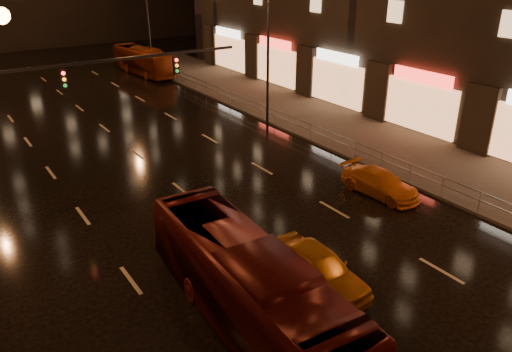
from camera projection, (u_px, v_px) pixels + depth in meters
The scene contains 8 objects.
ground at pixel (150, 165), 28.48m from camera, with size 140.00×140.00×0.00m, color black.
sidewalk_right at pixel (381, 143), 31.56m from camera, with size 7.00×70.00×0.15m, color #38332D.
traffic_signal at pixel (43, 97), 23.98m from camera, with size 15.31×0.32×6.20m.
railing_right at pixel (311, 128), 31.82m from camera, with size 0.05×56.00×1.00m.
bus_red at pixel (249, 286), 15.60m from camera, with size 2.46×10.52×2.93m, color #550F0C.
bus_curb at pixel (143, 61), 49.79m from camera, with size 2.23×9.55×2.66m, color maroon.
taxi_near at pixel (318, 268), 17.78m from camera, with size 1.76×4.37×1.49m, color #C26F12.
taxi_far at pixel (380, 183), 24.74m from camera, with size 1.72×4.24×1.23m, color orange.
Camera 1 is at (-9.68, -5.20, 10.93)m, focal length 35.00 mm.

